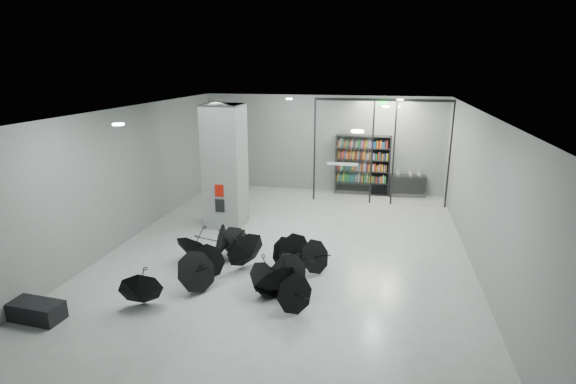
% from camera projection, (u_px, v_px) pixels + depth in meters
% --- Properties ---
extents(room, '(14.00, 14.02, 4.01)m').
position_uv_depth(room, '(287.00, 156.00, 11.98)').
color(room, gray).
rests_on(room, ground).
extents(column, '(1.20, 1.20, 4.00)m').
position_uv_depth(column, '(225.00, 166.00, 14.59)').
color(column, slate).
rests_on(column, ground).
extents(fire_cabinet, '(0.28, 0.04, 0.38)m').
position_uv_depth(fire_cabinet, '(219.00, 191.00, 14.19)').
color(fire_cabinet, '#A50A07').
rests_on(fire_cabinet, column).
extents(info_panel, '(0.30, 0.03, 0.42)m').
position_uv_depth(info_panel, '(220.00, 206.00, 14.32)').
color(info_panel, black).
rests_on(info_panel, column).
extents(exit_sign, '(0.30, 0.06, 0.15)m').
position_uv_depth(exit_sign, '(383.00, 104.00, 16.22)').
color(exit_sign, '#0CE533').
rests_on(exit_sign, room).
extents(glass_partition, '(5.06, 0.08, 4.00)m').
position_uv_depth(glass_partition, '(380.00, 148.00, 16.85)').
color(glass_partition, silver).
rests_on(glass_partition, ground).
extents(bench, '(1.27, 0.61, 0.40)m').
position_uv_depth(bench, '(34.00, 310.00, 9.44)').
color(bench, black).
rests_on(bench, ground).
extents(bookshelf, '(2.21, 0.44, 2.44)m').
position_uv_depth(bookshelf, '(363.00, 165.00, 18.43)').
color(bookshelf, black).
rests_on(bookshelf, ground).
extents(shop_counter, '(1.51, 0.75, 0.87)m').
position_uv_depth(shop_counter, '(407.00, 185.00, 18.32)').
color(shop_counter, black).
rests_on(shop_counter, ground).
extents(umbrella_cluster, '(4.61, 4.51, 1.29)m').
position_uv_depth(umbrella_cluster, '(247.00, 267.00, 11.25)').
color(umbrella_cluster, black).
rests_on(umbrella_cluster, ground).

